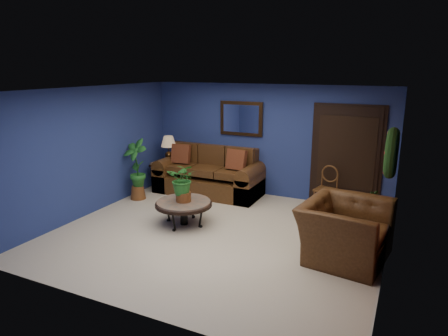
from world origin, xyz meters
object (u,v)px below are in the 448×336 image
at_px(side_chair, 327,185).
at_px(armchair, 345,231).
at_px(sofa, 210,177).
at_px(end_table, 169,167).
at_px(coffee_table, 184,204).
at_px(table_lamp, 169,146).

xyz_separation_m(side_chair, armchair, (0.68, -2.07, -0.07)).
bearing_deg(sofa, end_table, -177.80).
distance_m(sofa, side_chair, 2.68).
bearing_deg(coffee_table, table_lamp, 128.97).
bearing_deg(sofa, armchair, -31.31).
height_order(end_table, table_lamp, table_lamp).
distance_m(sofa, armchair, 3.93).
bearing_deg(side_chair, armchair, -59.50).
distance_m(sofa, end_table, 1.10).
xyz_separation_m(sofa, side_chair, (2.68, 0.02, 0.15)).
bearing_deg(armchair, coffee_table, 96.08).
bearing_deg(coffee_table, sofa, 103.04).
bearing_deg(table_lamp, armchair, -24.22).
relative_size(sofa, table_lamp, 4.10).
relative_size(end_table, table_lamp, 1.18).
bearing_deg(sofa, table_lamp, -177.80).
distance_m(coffee_table, armchair, 2.91).
distance_m(end_table, side_chair, 3.77).
relative_size(table_lamp, armchair, 0.44).
xyz_separation_m(coffee_table, side_chair, (2.23, 1.97, 0.12)).
height_order(sofa, table_lamp, table_lamp).
height_order(sofa, end_table, sofa).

